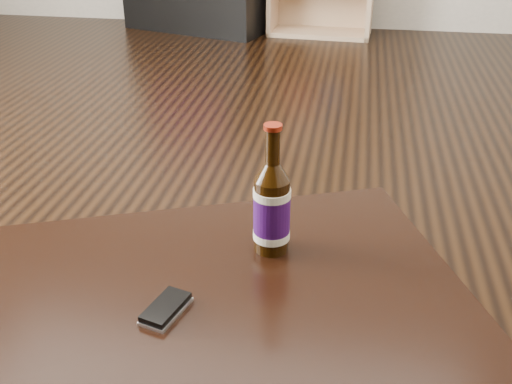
% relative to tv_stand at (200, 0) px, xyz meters
% --- Properties ---
extents(floor, '(5.00, 6.00, 0.01)m').
position_rel_tv_stand_xyz_m(floor, '(0.51, -2.81, -0.21)').
color(floor, black).
rests_on(floor, ground).
extents(tv_stand, '(1.13, 0.79, 0.41)m').
position_rel_tv_stand_xyz_m(tv_stand, '(0.00, 0.00, 0.00)').
color(tv_stand, black).
rests_on(tv_stand, floor).
extents(coffee_table, '(1.19, 0.94, 0.39)m').
position_rel_tv_stand_xyz_m(coffee_table, '(0.88, -3.62, 0.13)').
color(coffee_table, black).
rests_on(coffee_table, floor).
extents(beer_bottle, '(0.07, 0.07, 0.26)m').
position_rel_tv_stand_xyz_m(beer_bottle, '(1.03, -3.44, 0.27)').
color(beer_bottle, black).
rests_on(beer_bottle, coffee_table).
extents(phone, '(0.07, 0.10, 0.02)m').
position_rel_tv_stand_xyz_m(phone, '(0.89, -3.66, 0.19)').
color(phone, silver).
rests_on(phone, coffee_table).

